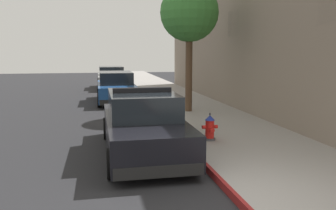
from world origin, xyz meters
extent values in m
cube|color=#232326|center=(-4.23, 10.00, -0.10)|extent=(32.50, 60.00, 0.20)
cube|color=gray|center=(1.77, 10.00, 0.08)|extent=(3.54, 60.00, 0.16)
cube|color=maroon|center=(-0.04, 10.00, 0.08)|extent=(0.08, 60.00, 0.16)
cube|color=gray|center=(6.89, 9.46, 3.47)|extent=(6.71, 23.61, 6.95)
cube|color=black|center=(3.57, 2.85, 3.82)|extent=(0.06, 1.30, 1.10)
cube|color=black|center=(3.57, 9.46, 3.82)|extent=(0.06, 1.30, 1.10)
cube|color=black|center=(3.57, 16.07, 3.82)|extent=(0.06, 1.30, 1.10)
cube|color=black|center=(-1.22, 3.47, 0.58)|extent=(1.84, 4.80, 0.76)
cube|color=black|center=(-1.22, 3.62, 1.26)|extent=(1.64, 2.50, 0.60)
cube|color=black|center=(-1.22, 1.13, 0.32)|extent=(1.76, 0.16, 0.24)
cube|color=black|center=(-1.22, 5.81, 0.32)|extent=(1.76, 0.16, 0.24)
cylinder|color=black|center=(-2.08, 5.17, 0.32)|extent=(0.22, 0.64, 0.64)
cylinder|color=black|center=(-0.36, 5.17, 0.32)|extent=(0.22, 0.64, 0.64)
cylinder|color=black|center=(-2.08, 1.77, 0.32)|extent=(0.22, 0.64, 0.64)
cylinder|color=black|center=(-0.36, 1.77, 0.32)|extent=(0.22, 0.64, 0.64)
cube|color=black|center=(-1.22, 3.57, 1.62)|extent=(1.48, 0.20, 0.12)
cube|color=red|center=(-1.57, 3.57, 1.62)|extent=(0.44, 0.18, 0.11)
cube|color=#1E33E0|center=(-0.87, 3.57, 1.62)|extent=(0.44, 0.18, 0.11)
cube|color=navy|center=(-1.38, 13.05, 0.58)|extent=(1.84, 4.80, 0.76)
cube|color=black|center=(-1.38, 13.20, 1.26)|extent=(1.64, 2.50, 0.60)
cube|color=black|center=(-1.38, 10.71, 0.32)|extent=(1.76, 0.16, 0.24)
cube|color=black|center=(-1.38, 15.39, 0.32)|extent=(1.76, 0.16, 0.24)
cylinder|color=black|center=(-2.24, 14.75, 0.32)|extent=(0.22, 0.64, 0.64)
cylinder|color=black|center=(-0.52, 14.75, 0.32)|extent=(0.22, 0.64, 0.64)
cylinder|color=black|center=(-2.24, 11.35, 0.32)|extent=(0.22, 0.64, 0.64)
cylinder|color=black|center=(-0.52, 11.35, 0.32)|extent=(0.22, 0.64, 0.64)
cube|color=#B2B5BA|center=(-1.34, 20.12, 0.58)|extent=(1.84, 4.80, 0.76)
cube|color=black|center=(-1.34, 20.27, 1.26)|extent=(1.64, 2.50, 0.60)
cube|color=black|center=(-1.34, 17.78, 0.32)|extent=(1.76, 0.16, 0.24)
cube|color=black|center=(-1.34, 22.46, 0.32)|extent=(1.76, 0.16, 0.24)
cylinder|color=black|center=(-2.20, 21.82, 0.32)|extent=(0.22, 0.64, 0.64)
cylinder|color=black|center=(-0.48, 21.82, 0.32)|extent=(0.22, 0.64, 0.64)
cylinder|color=black|center=(-2.20, 18.42, 0.32)|extent=(0.22, 0.64, 0.64)
cylinder|color=black|center=(-0.48, 18.42, 0.32)|extent=(0.22, 0.64, 0.64)
cylinder|color=#4C4C51|center=(0.69, 3.84, 0.19)|extent=(0.32, 0.32, 0.06)
cylinder|color=red|center=(0.69, 3.84, 0.47)|extent=(0.24, 0.24, 0.50)
cone|color=navy|center=(0.69, 3.84, 0.79)|extent=(0.28, 0.28, 0.14)
cylinder|color=#4C4C51|center=(0.69, 3.84, 0.89)|extent=(0.05, 0.05, 0.06)
cylinder|color=red|center=(0.52, 3.84, 0.53)|extent=(0.10, 0.10, 0.10)
cylinder|color=red|center=(0.86, 3.84, 0.53)|extent=(0.10, 0.10, 0.10)
cylinder|color=red|center=(0.69, 3.66, 0.48)|extent=(0.13, 0.12, 0.13)
cylinder|color=brown|center=(1.35, 8.65, 1.74)|extent=(0.28, 0.28, 3.17)
sphere|color=#387A33|center=(1.35, 8.65, 4.14)|extent=(2.34, 2.34, 2.34)
camera|label=1|loc=(-2.32, -5.22, 2.57)|focal=37.51mm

